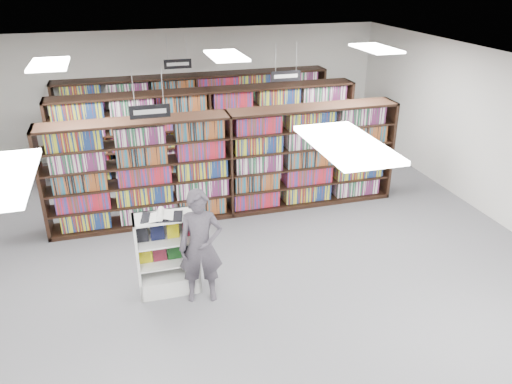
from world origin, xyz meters
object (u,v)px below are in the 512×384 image
object	(u,v)px
bookshelf_row_near	(229,165)
endcap_display	(168,264)
shopper	(201,247)
open_book	(161,215)

from	to	relation	value
bookshelf_row_near	endcap_display	size ratio (longest dim) A/B	5.37
bookshelf_row_near	endcap_display	world-z (taller)	bookshelf_row_near
shopper	bookshelf_row_near	bearing A→B (deg)	77.59
endcap_display	shopper	size ratio (longest dim) A/B	0.73
endcap_display	shopper	world-z (taller)	shopper
endcap_display	open_book	distance (m)	0.89
bookshelf_row_near	shopper	bearing A→B (deg)	-111.36
open_book	shopper	distance (m)	0.74
endcap_display	open_book	size ratio (longest dim) A/B	2.02
bookshelf_row_near	shopper	distance (m)	2.90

